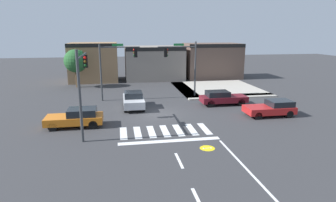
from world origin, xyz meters
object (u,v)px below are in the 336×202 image
object	(u,v)px
traffic_signal_northwest	(116,62)
car_red	(272,108)
roadside_tree	(76,61)
traffic_signal_northeast	(183,60)
car_silver	(133,100)
traffic_signal_southwest	(82,76)
car_orange	(77,117)
car_maroon	(222,98)

from	to	relation	value
traffic_signal_northwest	car_red	world-z (taller)	traffic_signal_northwest
roadside_tree	traffic_signal_northeast	bearing A→B (deg)	-33.49
car_silver	roadside_tree	xyz separation A→B (m)	(-6.60, 11.58, 2.60)
car_silver	traffic_signal_southwest	bearing A→B (deg)	-31.39
traffic_signal_northwest	car_silver	distance (m)	5.01
roadside_tree	traffic_signal_northwest	bearing A→B (deg)	-57.94
traffic_signal_southwest	car_red	bearing A→B (deg)	-84.21
roadside_tree	car_orange	bearing A→B (deg)	-82.82
car_maroon	car_silver	distance (m)	8.64
traffic_signal_northeast	traffic_signal_northwest	world-z (taller)	traffic_signal_northeast
traffic_signal_northeast	car_red	bearing A→B (deg)	126.39
traffic_signal_northwest	car_silver	world-z (taller)	traffic_signal_northwest
traffic_signal_southwest	car_orange	xyz separation A→B (m)	(-0.79, 1.36, -3.35)
traffic_signal_northwest	car_red	distance (m)	15.70
traffic_signal_southwest	traffic_signal_northwest	distance (m)	9.88
car_orange	car_silver	bearing A→B (deg)	-133.49
traffic_signal_northwest	car_silver	bearing A→B (deg)	-66.27
traffic_signal_northeast	traffic_signal_northwest	distance (m)	7.02
traffic_signal_northeast	car_orange	distance (m)	13.48
traffic_signal_northwest	car_maroon	distance (m)	11.33
traffic_signal_northeast	traffic_signal_southwest	xyz separation A→B (m)	(-9.24, -9.72, 0.01)
traffic_signal_southwest	car_orange	bearing A→B (deg)	30.18
car_silver	roadside_tree	size ratio (longest dim) A/B	0.86
traffic_signal_southwest	roadside_tree	distance (m)	17.97
traffic_signal_northeast	car_maroon	distance (m)	5.99
car_maroon	roadside_tree	world-z (taller)	roadside_tree
car_maroon	roadside_tree	xyz separation A→B (m)	(-15.24, 11.85, 2.65)
traffic_signal_northeast	traffic_signal_northwest	size ratio (longest dim) A/B	1.03
traffic_signal_northwest	roadside_tree	distance (m)	9.58
car_red	traffic_signal_southwest	bearing A→B (deg)	5.79
traffic_signal_northwest	car_orange	xyz separation A→B (m)	(-3.01, -8.26, -3.32)
car_maroon	car_orange	size ratio (longest dim) A/B	1.07
traffic_signal_northwest	car_orange	world-z (taller)	traffic_signal_northwest
traffic_signal_northeast	roadside_tree	bearing A→B (deg)	-33.49
traffic_signal_southwest	traffic_signal_northwest	size ratio (longest dim) A/B	1.02
traffic_signal_northeast	car_red	world-z (taller)	traffic_signal_northeast
car_maroon	traffic_signal_northwest	bearing A→B (deg)	159.79
car_orange	traffic_signal_southwest	bearing A→B (deg)	120.18
traffic_signal_northwest	car_red	bearing A→B (deg)	-31.76
car_silver	traffic_signal_northwest	bearing A→B (deg)	-156.27
car_silver	car_orange	bearing A→B (deg)	-43.49
traffic_signal_northeast	traffic_signal_southwest	world-z (taller)	traffic_signal_northeast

